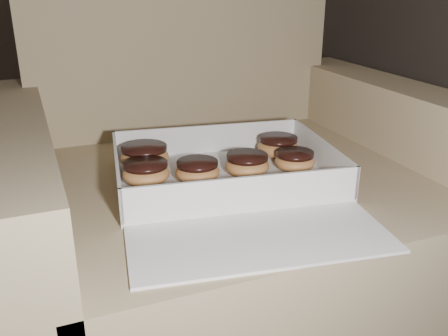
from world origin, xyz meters
The scene contains 13 objects.
armchair centered at (0.61, 0.44, 0.32)m, with size 0.99×0.83×1.03m.
bakery_box centered at (0.57, 0.29, 0.47)m, with size 0.50×0.56×0.07m.
donut_a centered at (0.73, 0.41, 0.49)m, with size 0.09×0.09×0.05m.
donut_b centered at (0.41, 0.36, 0.49)m, with size 0.09×0.09×0.05m.
donut_c centered at (0.62, 0.33, 0.49)m, with size 0.09×0.09×0.05m.
donut_d centered at (0.43, 0.45, 0.50)m, with size 0.10×0.10×0.05m.
donut_e centered at (0.51, 0.34, 0.49)m, with size 0.09×0.09×0.04m.
donut_f centered at (0.72, 0.32, 0.49)m, with size 0.08×0.08×0.04m.
crumb_a centered at (0.57, 0.21, 0.47)m, with size 0.01×0.01×0.00m, color black.
crumb_b centered at (0.43, 0.31, 0.47)m, with size 0.01×0.01×0.00m, color black.
crumb_c centered at (0.46, 0.26, 0.47)m, with size 0.01×0.01×0.00m, color black.
crumb_d centered at (0.41, 0.28, 0.47)m, with size 0.01×0.01×0.00m, color black.
crumb_e centered at (0.42, 0.29, 0.47)m, with size 0.01×0.01×0.00m, color black.
Camera 1 is at (0.22, -0.53, 0.86)m, focal length 40.00 mm.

